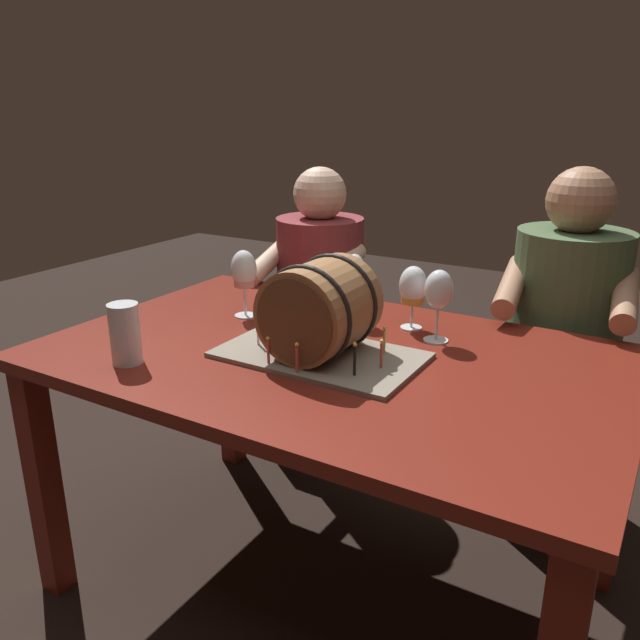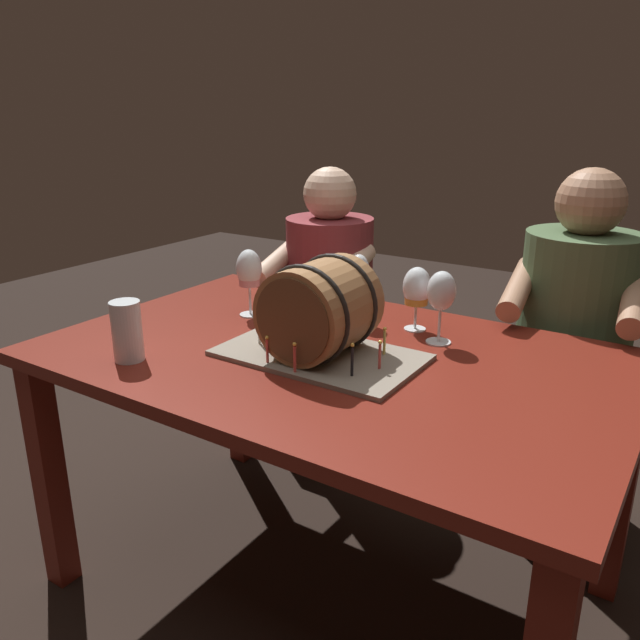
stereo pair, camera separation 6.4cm
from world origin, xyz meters
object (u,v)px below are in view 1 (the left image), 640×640
at_px(wine_glass_red, 354,278).
at_px(wine_glass_empty, 439,291).
at_px(barrel_cake, 320,314).
at_px(person_seated_left, 320,325).
at_px(person_seated_right, 559,364).
at_px(dining_table, 331,386).
at_px(beer_pint, 125,335).
at_px(wine_glass_amber, 413,288).
at_px(wine_glass_rose, 244,272).

bearing_deg(wine_glass_red, wine_glass_empty, -8.07).
xyz_separation_m(barrel_cake, wine_glass_empty, (0.21, 0.26, 0.02)).
xyz_separation_m(wine_glass_empty, person_seated_left, (-0.66, 0.49, -0.36)).
distance_m(barrel_cake, person_seated_right, 0.93).
height_order(dining_table, beer_pint, beer_pint).
bearing_deg(person_seated_left, wine_glass_empty, -36.38).
height_order(wine_glass_amber, beer_pint, wine_glass_amber).
relative_size(barrel_cake, wine_glass_empty, 2.55).
bearing_deg(person_seated_right, dining_table, -122.94).
relative_size(person_seated_left, person_seated_right, 0.96).
distance_m(wine_glass_rose, beer_pint, 0.45).
bearing_deg(person_seated_left, dining_table, -57.10).
height_order(wine_glass_amber, wine_glass_rose, wine_glass_rose).
relative_size(barrel_cake, person_seated_left, 0.45).
relative_size(wine_glass_rose, beer_pint, 1.33).
relative_size(wine_glass_red, person_seated_right, 0.17).
xyz_separation_m(dining_table, beer_pint, (-0.40, -0.32, 0.17)).
bearing_deg(barrel_cake, person_seated_right, 58.34).
bearing_deg(dining_table, wine_glass_rose, 161.60).
bearing_deg(person_seated_left, wine_glass_amber, -37.10).
bearing_deg(person_seated_left, wine_glass_rose, -81.87).
bearing_deg(dining_table, beer_pint, -141.01).
distance_m(wine_glass_red, person_seated_left, 0.69).
xyz_separation_m(wine_glass_amber, wine_glass_empty, (0.10, -0.06, 0.02)).
height_order(dining_table, wine_glass_empty, wine_glass_empty).
height_order(wine_glass_red, beer_pint, wine_glass_red).
distance_m(wine_glass_empty, person_seated_right, 0.64).
distance_m(wine_glass_amber, wine_glass_rose, 0.50).
bearing_deg(wine_glass_rose, person_seated_left, 98.13).
height_order(dining_table, wine_glass_red, wine_glass_red).
distance_m(wine_glass_amber, person_seated_left, 0.78).
xyz_separation_m(wine_glass_rose, wine_glass_red, (0.30, 0.13, -0.01)).
distance_m(wine_glass_rose, wine_glass_empty, 0.58).
distance_m(barrel_cake, wine_glass_red, 0.31).
height_order(barrel_cake, wine_glass_amber, barrel_cake).
xyz_separation_m(wine_glass_rose, wine_glass_empty, (0.58, 0.09, 0.00)).
relative_size(barrel_cake, beer_pint, 3.31).
relative_size(wine_glass_red, person_seated_left, 0.18).
distance_m(wine_glass_red, person_seated_right, 0.76).
bearing_deg(barrel_cake, person_seated_left, 120.91).
height_order(wine_glass_rose, person_seated_left, person_seated_left).
xyz_separation_m(wine_glass_red, person_seated_right, (0.52, 0.45, -0.32)).
xyz_separation_m(dining_table, barrel_cake, (-0.01, -0.05, 0.22)).
height_order(beer_pint, person_seated_left, person_seated_left).
xyz_separation_m(wine_glass_empty, beer_pint, (-0.60, -0.54, -0.07)).
height_order(wine_glass_amber, person_seated_left, person_seated_left).
height_order(wine_glass_rose, wine_glass_empty, wine_glass_rose).
distance_m(barrel_cake, wine_glass_rose, 0.40).
bearing_deg(wine_glass_amber, barrel_cake, -109.08).
distance_m(wine_glass_amber, wine_glass_red, 0.18).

